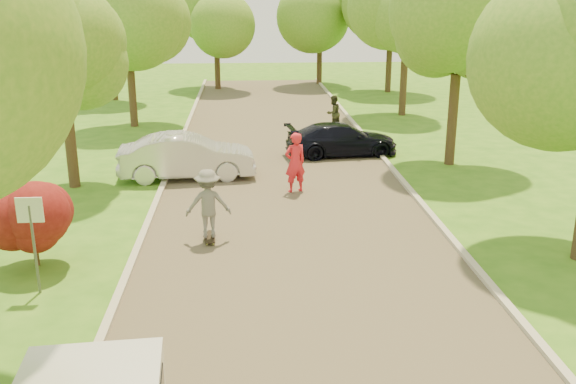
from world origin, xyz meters
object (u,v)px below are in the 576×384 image
object	(u,v)px
street_sign	(32,225)
longboard	(209,237)
person_striped	(295,163)
person_olive	(333,113)
skateboarder	(208,204)
silver_sedan	(187,156)
dark_sedan	(342,139)

from	to	relation	value
street_sign	longboard	distance (m)	4.74
person_striped	person_olive	size ratio (longest dim) A/B	1.20
skateboarder	person_olive	size ratio (longest dim) A/B	1.11
street_sign	skateboarder	size ratio (longest dim) A/B	1.20
skateboarder	longboard	bearing A→B (deg)	-5.06
person_striped	person_olive	xyz separation A→B (m)	(2.54, 9.49, -0.17)
silver_sedan	person_striped	distance (m)	4.08
longboard	person_olive	distance (m)	14.53
silver_sedan	longboard	bearing A→B (deg)	-174.21
street_sign	longboard	world-z (taller)	street_sign
longboard	person_olive	size ratio (longest dim) A/B	0.58
person_striped	dark_sedan	bearing A→B (deg)	-136.91
longboard	person_striped	xyz separation A→B (m)	(2.58, 4.10, 0.88)
silver_sedan	street_sign	bearing A→B (deg)	160.11
dark_sedan	person_olive	world-z (taller)	person_olive
skateboarder	person_striped	xyz separation A→B (m)	(2.58, 4.10, -0.04)
dark_sedan	person_olive	xyz separation A→B (m)	(0.31, 4.73, 0.18)
longboard	person_olive	bearing A→B (deg)	-115.69
silver_sedan	person_striped	xyz separation A→B (m)	(3.61, -1.89, 0.21)
silver_sedan	person_olive	world-z (taller)	person_olive
street_sign	person_striped	xyz separation A→B (m)	(6.11, 6.89, -0.58)
person_striped	person_olive	world-z (taller)	person_striped
street_sign	dark_sedan	distance (m)	14.36
longboard	dark_sedan	bearing A→B (deg)	-123.55
silver_sedan	person_olive	bearing A→B (deg)	-42.95
dark_sedan	skateboarder	distance (m)	10.09
dark_sedan	person_olive	size ratio (longest dim) A/B	2.70
person_striped	person_olive	bearing A→B (deg)	-126.76
person_striped	skateboarder	bearing A→B (deg)	36.05
street_sign	person_olive	distance (m)	18.54
dark_sedan	person_striped	bearing A→B (deg)	148.06
skateboarder	person_olive	xyz separation A→B (m)	(5.11, 13.58, -0.21)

